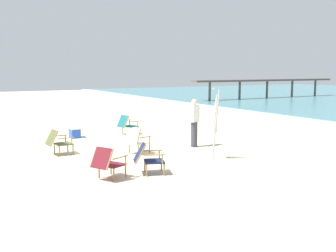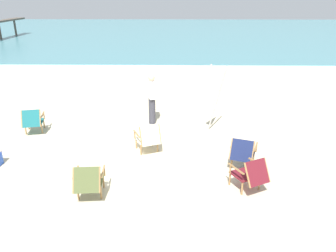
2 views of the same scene
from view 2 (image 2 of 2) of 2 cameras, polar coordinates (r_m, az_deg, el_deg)
The scene contains 10 objects.
ground_plane at distance 8.46m, azimuth -7.32°, elevation -6.17°, with size 80.00×80.00×0.00m, color beige.
sea at distance 39.69m, azimuth -0.67°, elevation 16.15°, with size 80.00×40.00×0.10m, color teal.
surf_band at distance 19.61m, azimuth -2.50°, elevation 10.26°, with size 80.00×1.10×0.06m, color white.
beach_chair_front_left at distance 8.69m, azimuth -3.45°, elevation -2.05°, with size 0.79×0.84×0.82m.
beach_chair_back_left at distance 8.14m, azimuth 12.89°, elevation -4.40°, with size 0.80×0.91×0.78m.
beach_chair_back_right at distance 7.23m, azimuth 14.17°, elevation -8.03°, with size 0.85×0.93×0.79m.
beach_chair_front_right at distance 6.98m, azimuth -13.64°, elevation -9.16°, with size 0.64×0.80×0.78m.
beach_chair_mid_center at distance 10.72m, azimuth -22.49°, elevation 0.93°, with size 0.72×0.85×0.79m.
umbrella_furled_white at distance 9.95m, azimuth 8.25°, elevation 6.54°, with size 0.58×0.34×2.08m.
person_near_chairs at distance 10.59m, azimuth -2.83°, elevation 4.74°, with size 0.29×0.38×1.63m.
Camera 2 is at (1.22, -7.38, 3.94)m, focal length 35.00 mm.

